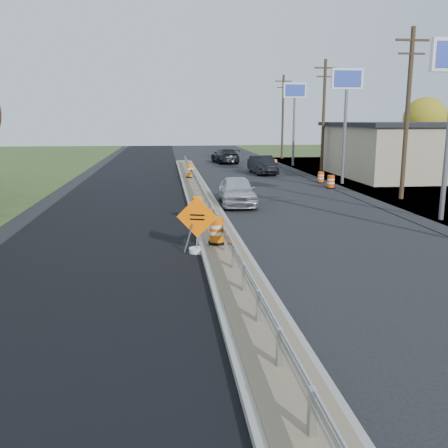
{
  "coord_description": "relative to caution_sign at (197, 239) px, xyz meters",
  "views": [
    {
      "loc": [
        -1.92,
        -17.99,
        4.52
      ],
      "look_at": [
        -0.04,
        -1.89,
        1.1
      ],
      "focal_mm": 40.0,
      "sensor_mm": 36.0,
      "label": 1
    }
  ],
  "objects": [
    {
      "name": "barrel_median_far",
      "position": [
        0.8,
        20.68,
        0.19
      ],
      "size": [
        0.66,
        0.66,
        0.97
      ],
      "color": "black",
      "rests_on": "median"
    },
    {
      "name": "barrel_shoulder_far",
      "position": [
        9.27,
        29.9,
        -0.13
      ],
      "size": [
        0.53,
        0.53,
        0.78
      ],
      "color": "black",
      "rests_on": "ground"
    },
    {
      "name": "car_silver",
      "position": [
        2.74,
        9.52,
        0.27
      ],
      "size": [
        1.98,
        4.57,
        1.54
      ],
      "primitive_type": "imported",
      "rotation": [
        0.0,
        0.0,
        -0.04
      ],
      "color": "silver",
      "rests_on": "ground"
    },
    {
      "name": "pylon_sign_north",
      "position": [
        11.4,
        31.38,
        5.97
      ],
      "size": [
        2.2,
        0.3,
        7.9
      ],
      "color": "slate",
      "rests_on": "ground"
    },
    {
      "name": "milled_overlay",
      "position": [
        -3.5,
        11.38,
        -0.49
      ],
      "size": [
        7.2,
        120.0,
        0.01
      ],
      "primitive_type": "cube",
      "color": "black",
      "rests_on": "ground"
    },
    {
      "name": "barrel_median_near",
      "position": [
        0.7,
        0.29,
        0.18
      ],
      "size": [
        0.64,
        0.64,
        0.93
      ],
      "color": "black",
      "rests_on": "median"
    },
    {
      "name": "barrel_shoulder_near",
      "position": [
        9.86,
        15.3,
        -0.08
      ],
      "size": [
        0.6,
        0.6,
        0.87
      ],
      "color": "black",
      "rests_on": "ground"
    },
    {
      "name": "barrel_median_mid",
      "position": [
        0.35,
        5.38,
        0.15
      ],
      "size": [
        0.6,
        0.6,
        0.89
      ],
      "color": "black",
      "rests_on": "median"
    },
    {
      "name": "utility_pole_smid",
      "position": [
        12.4,
        10.38,
        4.43
      ],
      "size": [
        1.9,
        0.26,
        9.4
      ],
      "color": "#473523",
      "rests_on": "ground"
    },
    {
      "name": "caution_sign",
      "position": [
        0.0,
        0.0,
        0.0
      ],
      "size": [
        1.38,
        0.6,
        1.97
      ],
      "rotation": [
        0.0,
        0.0,
        -0.29
      ],
      "color": "white",
      "rests_on": "ground"
    },
    {
      "name": "utility_pole_north",
      "position": [
        12.4,
        40.38,
        4.43
      ],
      "size": [
        1.9,
        0.26,
        9.4
      ],
      "color": "#473523",
      "rests_on": "ground"
    },
    {
      "name": "median",
      "position": [
        0.9,
        9.38,
        -0.39
      ],
      "size": [
        1.6,
        55.0,
        0.23
      ],
      "color": "gray",
      "rests_on": "ground"
    },
    {
      "name": "utility_pole_nmid",
      "position": [
        12.4,
        25.38,
        4.43
      ],
      "size": [
        1.9,
        0.26,
        9.4
      ],
      "color": "#473523",
      "rests_on": "ground"
    },
    {
      "name": "pylon_sign_mid",
      "position": [
        11.4,
        17.38,
        5.97
      ],
      "size": [
        2.2,
        0.3,
        7.9
      ],
      "color": "slate",
      "rests_on": "ground"
    },
    {
      "name": "car_dark_mid",
      "position": [
        7.06,
        24.64,
        0.27
      ],
      "size": [
        1.89,
        4.74,
        1.53
      ],
      "primitive_type": "imported",
      "rotation": [
        0.0,
        0.0,
        0.06
      ],
      "color": "black",
      "rests_on": "ground"
    },
    {
      "name": "tree_far_yellow",
      "position": [
        26.9,
        35.38,
        4.04
      ],
      "size": [
        4.62,
        4.62,
        6.86
      ],
      "color": "#473523",
      "rests_on": "ground"
    },
    {
      "name": "ground",
      "position": [
        0.9,
        1.38,
        -0.5
      ],
      "size": [
        140.0,
        140.0,
        0.0
      ],
      "primitive_type": "plane",
      "color": "black",
      "rests_on": "ground"
    },
    {
      "name": "barrel_shoulder_mid",
      "position": [
        10.1,
        18.23,
        -0.12
      ],
      "size": [
        0.54,
        0.54,
        0.8
      ],
      "color": "black",
      "rests_on": "ground"
    },
    {
      "name": "guardrail",
      "position": [
        0.9,
        10.38,
        0.23
      ],
      "size": [
        0.1,
        46.15,
        0.72
      ],
      "color": "silver",
      "rests_on": "median"
    },
    {
      "name": "car_dark_far",
      "position": [
        5.19,
        35.45,
        0.27
      ],
      "size": [
        2.7,
        5.53,
        1.55
      ],
      "primitive_type": "imported",
      "rotation": [
        0.0,
        0.0,
        3.24
      ],
      "color": "black",
      "rests_on": "ground"
    }
  ]
}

